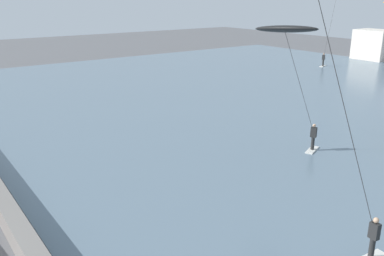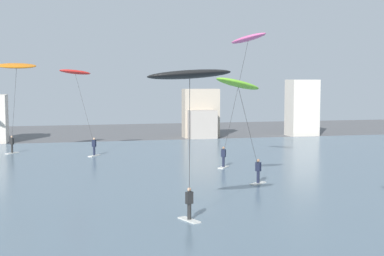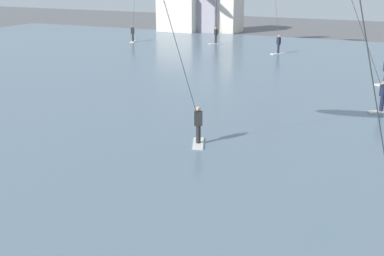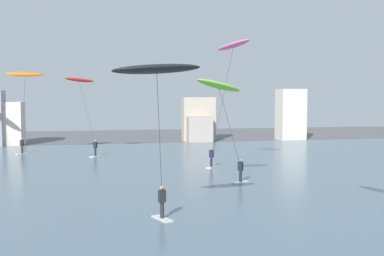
{
  "view_description": "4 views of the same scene",
  "coord_description": "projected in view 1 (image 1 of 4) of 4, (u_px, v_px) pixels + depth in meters",
  "views": [
    {
      "loc": [
        13.97,
        0.81,
        9.0
      ],
      "look_at": [
        -2.04,
        12.32,
        2.61
      ],
      "focal_mm": 38.79,
      "sensor_mm": 36.0,
      "label": 1
    },
    {
      "loc": [
        -6.6,
        -6.58,
        7.12
      ],
      "look_at": [
        -1.13,
        17.37,
        4.93
      ],
      "focal_mm": 53.03,
      "sensor_mm": 36.0,
      "label": 2
    },
    {
      "loc": [
        7.41,
        2.25,
        7.12
      ],
      "look_at": [
        0.84,
        16.36,
        2.12
      ],
      "focal_mm": 46.04,
      "sensor_mm": 36.0,
      "label": 3
    },
    {
      "loc": [
        -3.64,
        -2.56,
        6.2
      ],
      "look_at": [
        -0.69,
        12.36,
        5.11
      ],
      "focal_mm": 44.54,
      "sensor_mm": 36.0,
      "label": 4
    }
  ],
  "objects": [
    {
      "name": "seawall_barrier",
      "position": [
        25.0,
        243.0,
        14.88
      ],
      "size": [
        60.0,
        0.7,
        0.97
      ],
      "primitive_type": "cube",
      "color": "slate",
      "rests_on": "ground"
    },
    {
      "name": "kitesurfer_cyan",
      "position": [
        323.0,
        14.0,
        12.28
      ],
      "size": [
        2.94,
        4.16,
        9.89
      ],
      "color": "silver",
      "rests_on": "water_bay"
    },
    {
      "name": "kitesurfer_black",
      "position": [
        287.0,
        37.0,
        21.79
      ],
      "size": [
        4.0,
        4.05,
        7.53
      ],
      "color": "silver",
      "rests_on": "water_bay"
    }
  ]
}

